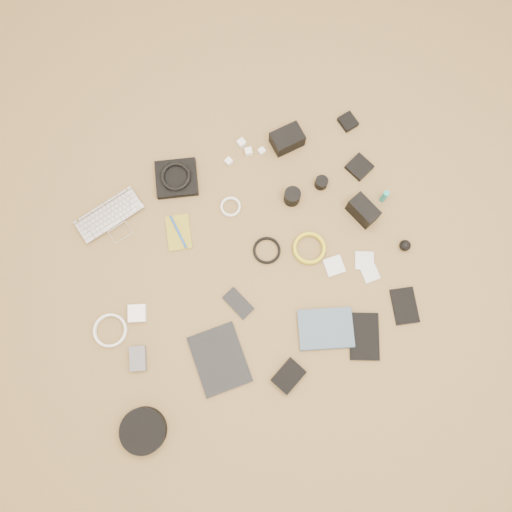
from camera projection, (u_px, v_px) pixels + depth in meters
name	position (u px, v px, depth m)	size (l,w,h in m)	color
room_shell	(256.00, 123.00, 0.85)	(4.04, 4.04, 2.58)	olive
laptop	(115.00, 223.00, 2.10)	(0.28, 0.20, 0.02)	#B6B5BA
headphone_pouch	(177.00, 178.00, 2.14)	(0.18, 0.17, 0.03)	black
headphones	(176.00, 176.00, 2.12)	(0.13, 0.13, 0.02)	black
charger_a	(229.00, 161.00, 2.16)	(0.03, 0.03, 0.03)	white
charger_b	(242.00, 143.00, 2.18)	(0.03, 0.03, 0.03)	white
charger_c	(262.00, 151.00, 2.17)	(0.03, 0.03, 0.03)	white
charger_d	(248.00, 152.00, 2.17)	(0.03, 0.03, 0.03)	white
dslr_camera	(287.00, 139.00, 2.15)	(0.13, 0.09, 0.08)	black
lens_pouch	(348.00, 122.00, 2.20)	(0.07, 0.07, 0.03)	black
notebook_olive	(179.00, 232.00, 2.10)	(0.10, 0.15, 0.01)	olive
pen_blue	(178.00, 232.00, 2.09)	(0.01, 0.01, 0.15)	#1546B1
cable_white_a	(231.00, 207.00, 2.12)	(0.09, 0.09, 0.01)	white
lens_a	(292.00, 197.00, 2.10)	(0.07, 0.07, 0.07)	black
lens_b	(321.00, 183.00, 2.13)	(0.05, 0.05, 0.05)	black
card_reader	(359.00, 167.00, 2.16)	(0.09, 0.09, 0.02)	black
power_brick	(137.00, 313.00, 2.02)	(0.07, 0.07, 0.03)	white
cable_white_b	(111.00, 330.00, 2.01)	(0.14, 0.14, 0.01)	white
cable_black	(267.00, 251.00, 2.08)	(0.12, 0.12, 0.01)	black
cable_yellow	(309.00, 249.00, 2.08)	(0.14, 0.14, 0.02)	gold
flash	(363.00, 211.00, 2.08)	(0.07, 0.13, 0.10)	black
lens_cleaner	(384.00, 196.00, 2.10)	(0.02, 0.02, 0.08)	teal
battery_charger	(138.00, 359.00, 1.98)	(0.06, 0.10, 0.03)	#59585D
tablet	(220.00, 359.00, 1.99)	(0.19, 0.25, 0.01)	black
phone	(238.00, 303.00, 2.04)	(0.07, 0.13, 0.01)	black
filter_case_left	(334.00, 266.00, 2.07)	(0.08, 0.08, 0.01)	silver
filter_case_mid	(370.00, 274.00, 2.06)	(0.07, 0.07, 0.01)	silver
filter_case_right	(364.00, 261.00, 2.07)	(0.08, 0.08, 0.01)	silver
air_blower	(405.00, 245.00, 2.07)	(0.05, 0.05, 0.05)	black
headphone_case	(143.00, 431.00, 1.91)	(0.18, 0.18, 0.05)	black
drive_case	(288.00, 376.00, 1.97)	(0.12, 0.09, 0.03)	black
paperback	(328.00, 349.00, 1.99)	(0.16, 0.22, 0.02)	#3E556A
notebook_black_a	(364.00, 336.00, 2.01)	(0.12, 0.19, 0.01)	black
notebook_black_b	(405.00, 306.00, 2.03)	(0.10, 0.15, 0.01)	black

